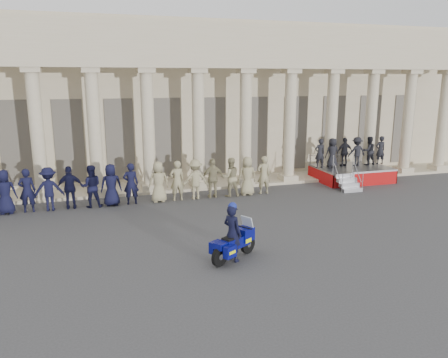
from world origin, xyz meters
TOP-DOWN VIEW (x-y plane):
  - ground at (0.00, 0.00)m, footprint 90.00×90.00m
  - building at (-0.00, 14.74)m, footprint 40.00×12.50m
  - officer_rank at (-5.19, 6.08)m, footprint 19.25×0.74m
  - reviewing_stand at (10.23, 7.43)m, footprint 4.61×3.94m
  - motorcycle at (0.21, -1.48)m, footprint 1.81×1.38m
  - rider at (0.12, -1.54)m, footprint 0.74×0.82m

SIDE VIEW (x-z plane):
  - ground at x=0.00m, z-range 0.00..0.00m
  - motorcycle at x=0.21m, z-range -0.09..1.23m
  - rider at x=0.12m, z-range -0.01..1.95m
  - officer_rank at x=-5.19m, z-range 0.00..1.96m
  - reviewing_stand at x=10.23m, z-range 0.12..2.61m
  - building at x=0.00m, z-range 0.02..9.02m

